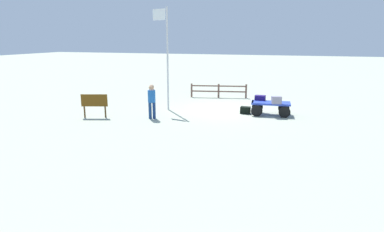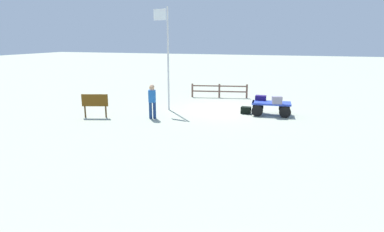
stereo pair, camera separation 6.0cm
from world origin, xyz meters
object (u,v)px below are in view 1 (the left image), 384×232
(luggage_cart, at_px, (270,106))
(suitcase_olive, at_px, (245,110))
(worker_lead, at_px, (152,99))
(flagpole, at_px, (166,51))
(signboard, at_px, (94,102))
(suitcase_grey, at_px, (260,98))
(worker_trailing, at_px, (152,99))
(suitcase_maroon, at_px, (276,100))

(luggage_cart, height_order, suitcase_olive, luggage_cart)
(worker_lead, bearing_deg, flagpole, -87.52)
(luggage_cart, height_order, signboard, signboard)
(suitcase_olive, distance_m, flagpole, 5.23)
(suitcase_grey, xyz_separation_m, worker_lead, (4.86, 2.99, 0.19))
(suitcase_grey, bearing_deg, worker_lead, 31.56)
(suitcase_grey, height_order, worker_lead, worker_lead)
(worker_lead, bearing_deg, suitcase_olive, -148.91)
(signboard, bearing_deg, suitcase_grey, -154.52)
(luggage_cart, height_order, flagpole, flagpole)
(suitcase_olive, bearing_deg, worker_trailing, 30.91)
(luggage_cart, height_order, worker_trailing, worker_trailing)
(suitcase_grey, bearing_deg, signboard, 25.48)
(suitcase_olive, bearing_deg, luggage_cart, -176.73)
(luggage_cart, xyz_separation_m, signboard, (8.23, 3.26, 0.32))
(worker_trailing, relative_size, signboard, 1.34)
(luggage_cart, distance_m, signboard, 8.86)
(signboard, bearing_deg, flagpole, -133.87)
(worker_trailing, distance_m, signboard, 2.89)
(luggage_cart, bearing_deg, worker_trailing, 25.34)
(worker_lead, bearing_deg, suitcase_maroon, -158.67)
(worker_lead, distance_m, flagpole, 3.07)
(worker_trailing, bearing_deg, worker_lead, 82.85)
(suitcase_maroon, bearing_deg, flagpole, 0.94)
(suitcase_grey, bearing_deg, worker_trailing, 31.40)
(suitcase_olive, xyz_separation_m, flagpole, (4.27, 0.37, 3.00))
(flagpole, bearing_deg, worker_trailing, 92.57)
(worker_trailing, xyz_separation_m, signboard, (2.80, 0.68, -0.18))
(worker_trailing, relative_size, flagpole, 0.31)
(luggage_cart, bearing_deg, signboard, 21.58)
(luggage_cart, bearing_deg, suitcase_olive, 3.27)
(suitcase_grey, height_order, suitcase_olive, suitcase_grey)
(worker_lead, bearing_deg, signboard, 13.34)
(suitcase_maroon, distance_m, suitcase_grey, 1.16)
(suitcase_grey, distance_m, suitcase_olive, 1.03)
(suitcase_maroon, height_order, suitcase_olive, suitcase_maroon)
(luggage_cart, distance_m, flagpole, 6.17)
(suitcase_grey, distance_m, worker_lead, 5.71)
(suitcase_olive, height_order, flagpole, flagpole)
(suitcase_olive, relative_size, worker_trailing, 0.30)
(suitcase_olive, xyz_separation_m, signboard, (6.98, 3.18, 0.61))
(suitcase_olive, bearing_deg, signboard, 24.53)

